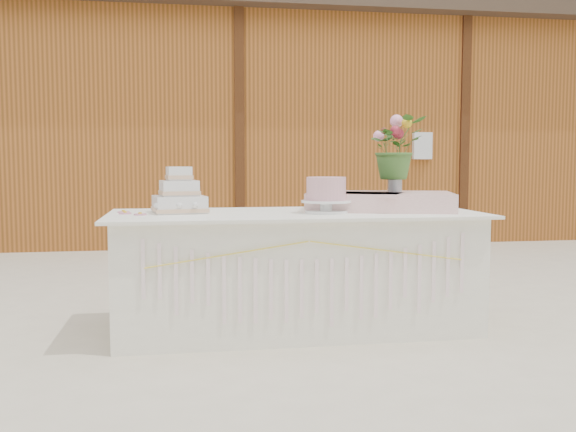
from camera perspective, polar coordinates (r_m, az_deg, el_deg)
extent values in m
plane|color=beige|center=(4.30, 0.67, -9.95)|extent=(80.00, 80.00, 0.00)
cube|color=#A35822|center=(10.13, -5.37, 7.15)|extent=(12.00, 4.00, 3.00)
cube|color=#3C2D22|center=(10.32, -5.44, 16.35)|extent=(12.60, 4.60, 0.30)
cube|color=silver|center=(4.22, 0.67, -5.02)|extent=(2.28, 0.88, 0.75)
cube|color=silver|center=(4.17, 0.68, 0.20)|extent=(2.40, 1.00, 0.02)
cube|color=silver|center=(4.19, -9.63, 1.03)|extent=(0.36, 0.36, 0.11)
cube|color=#DBAF8A|center=(4.19, -9.62, 0.59)|extent=(0.37, 0.37, 0.02)
cube|color=silver|center=(4.19, -9.65, 2.45)|extent=(0.26, 0.26, 0.10)
cube|color=#DBAF8A|center=(4.19, -9.65, 2.07)|extent=(0.27, 0.27, 0.02)
cube|color=silver|center=(4.18, -9.67, 3.74)|extent=(0.17, 0.17, 0.09)
cube|color=#DBAF8A|center=(4.18, -9.67, 3.43)|extent=(0.18, 0.18, 0.02)
cylinder|color=white|center=(4.11, 3.41, 0.38)|extent=(0.27, 0.27, 0.02)
cylinder|color=white|center=(4.11, 3.41, 0.86)|extent=(0.08, 0.08, 0.05)
cylinder|color=white|center=(4.10, 3.41, 1.31)|extent=(0.32, 0.32, 0.01)
cylinder|color=#DC9FA3|center=(4.10, 3.42, 2.44)|extent=(0.25, 0.25, 0.15)
cube|color=#FFD3CD|center=(4.37, 8.09, 1.30)|extent=(1.08, 0.80, 0.12)
cylinder|color=#A9A9AD|center=(4.46, 9.48, 3.01)|extent=(0.10, 0.10, 0.13)
imported|color=#406E2C|center=(4.46, 9.53, 6.64)|extent=(0.47, 0.43, 0.43)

